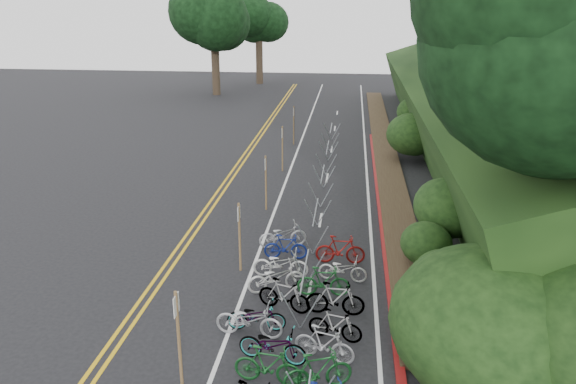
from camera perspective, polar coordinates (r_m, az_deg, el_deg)
ground at (r=15.79m, az=-10.67°, el=-15.93°), size 120.00×120.00×0.00m
road_markings at (r=24.38m, az=-2.47°, el=-2.53°), size 7.47×80.00×0.01m
red_curb at (r=25.92m, az=9.33°, el=-1.33°), size 0.25×28.00×0.10m
embankment at (r=33.15m, az=21.76°, el=6.57°), size 14.30×48.14×9.11m
bike_racks_rest at (r=26.59m, az=3.52°, el=1.26°), size 1.14×23.00×1.17m
signpost_near at (r=13.91m, az=-11.07°, el=-13.90°), size 0.08×0.40×2.59m
signposts_rest at (r=27.59m, az=-1.34°, el=3.20°), size 0.08×18.40×2.50m
bike_front at (r=16.03m, az=-3.97°, el=-12.84°), size 0.87×1.98×1.01m
bike_valet at (r=16.45m, az=1.09°, el=-11.96°), size 3.32×12.06×1.06m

